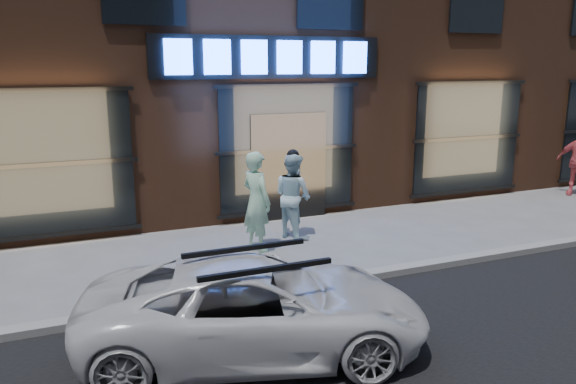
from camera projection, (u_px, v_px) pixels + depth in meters
name	position (u px, v px, depth m)	size (l,w,h in m)	color
ground	(379.00, 277.00, 9.36)	(90.00, 90.00, 0.00)	slate
curb	(379.00, 273.00, 9.35)	(60.00, 0.25, 0.12)	gray
storefront_building	(232.00, 1.00, 15.39)	(30.20, 8.28, 10.30)	#54301E
man_bowtie	(257.00, 201.00, 10.51)	(0.69, 0.45, 1.90)	#BAF4C2
man_cap	(293.00, 196.00, 11.33)	(0.84, 0.66, 1.73)	silver
white_suv	(256.00, 308.00, 6.82)	(1.93, 4.19, 1.16)	silver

